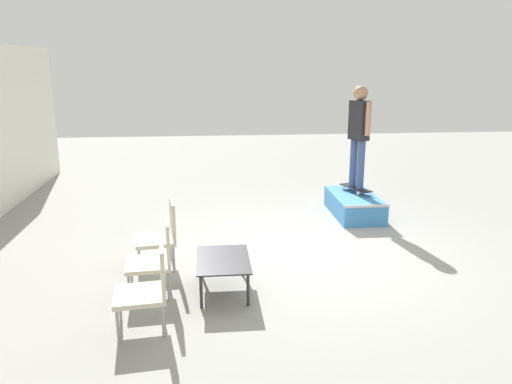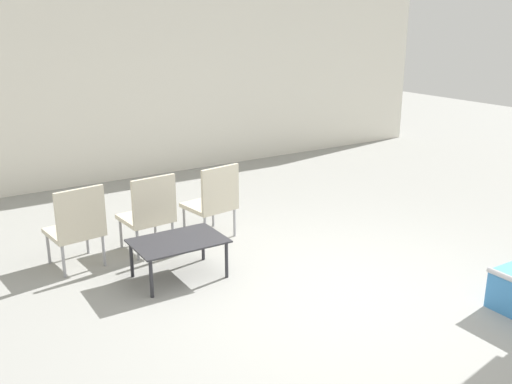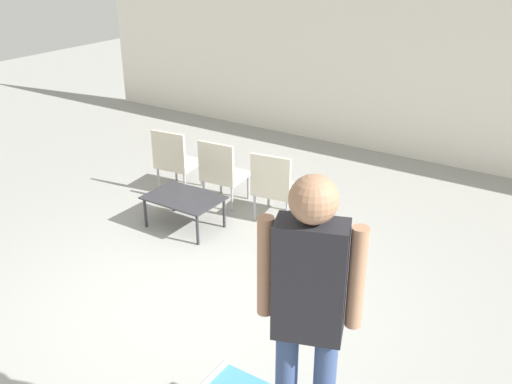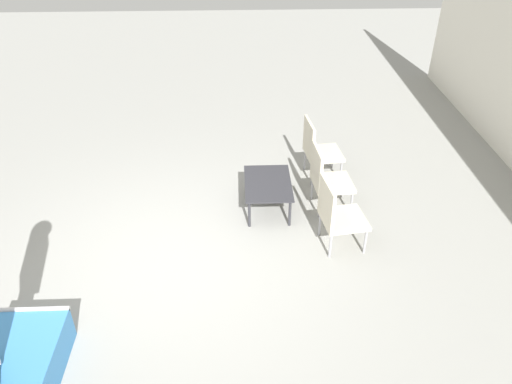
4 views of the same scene
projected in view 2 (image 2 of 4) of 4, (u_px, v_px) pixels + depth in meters
The scene contains 6 objects.
ground_plane at pixel (340, 297), 5.49m from camera, with size 24.00×24.00×0.00m, color gray.
house_wall_back at pixel (138, 86), 9.16m from camera, with size 12.00×0.06×3.00m.
coffee_table at pixel (178, 244), 5.79m from camera, with size 0.92×0.63×0.41m.
patio_chair_left at pixel (77, 225), 5.97m from camera, with size 0.58×0.58×0.92m.
patio_chair_center at pixel (149, 212), 6.39m from camera, with size 0.56×0.56×0.92m.
patio_chair_right at pixel (213, 199), 6.80m from camera, with size 0.59×0.59×0.92m.
Camera 2 is at (-3.32, -3.74, 2.59)m, focal length 40.00 mm.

